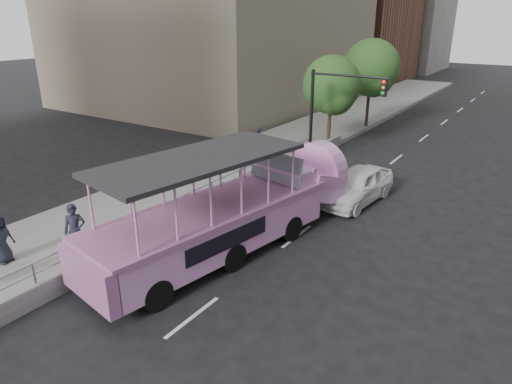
% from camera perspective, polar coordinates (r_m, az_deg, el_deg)
% --- Properties ---
extents(ground, '(160.00, 160.00, 0.00)m').
position_cam_1_polar(ground, '(15.10, -5.77, -10.27)').
color(ground, black).
extents(sidewalk, '(5.50, 80.00, 0.30)m').
position_cam_1_polar(sidewalk, '(25.52, -1.63, 3.61)').
color(sidewalk, '#989893').
rests_on(sidewalk, ground).
extents(kerb_wall, '(0.24, 30.00, 0.36)m').
position_cam_1_polar(kerb_wall, '(18.05, -9.51, -3.23)').
color(kerb_wall, '#ADADA8').
rests_on(kerb_wall, sidewalk).
extents(guardrail, '(0.07, 22.00, 0.71)m').
position_cam_1_polar(guardrail, '(17.79, -9.64, -1.28)').
color(guardrail, silver).
rests_on(guardrail, kerb_wall).
extents(duck_boat, '(4.50, 11.41, 3.69)m').
position_cam_1_polar(duck_boat, '(16.25, -2.66, -2.34)').
color(duck_boat, black).
rests_on(duck_boat, ground).
extents(car, '(2.30, 4.76, 1.57)m').
position_cam_1_polar(car, '(20.83, 12.45, 0.83)').
color(car, white).
rests_on(car, ground).
extents(pedestrian_near, '(0.80, 0.82, 1.90)m').
position_cam_1_polar(pedestrian_near, '(16.13, -21.66, -4.59)').
color(pedestrian_near, '#222532').
rests_on(pedestrian_near, sidewalk).
extents(pedestrian_far, '(0.68, 0.90, 1.68)m').
position_cam_1_polar(pedestrian_far, '(16.92, -29.32, -5.10)').
color(pedestrian_far, '#222532').
rests_on(pedestrian_far, sidewalk).
extents(parking_sign, '(0.27, 0.62, 2.95)m').
position_cam_1_polar(parking_sign, '(21.51, 0.37, 4.94)').
color(parking_sign, black).
rests_on(parking_sign, ground).
extents(traffic_signal, '(4.20, 0.32, 5.20)m').
position_cam_1_polar(traffic_signal, '(24.87, 9.49, 10.82)').
color(traffic_signal, black).
rests_on(traffic_signal, ground).
extents(street_tree_near, '(3.52, 3.52, 5.72)m').
position_cam_1_polar(street_tree_near, '(28.55, 9.52, 12.78)').
color(street_tree_near, '#372719').
rests_on(street_tree_near, ground).
extents(street_tree_far, '(3.97, 3.97, 6.45)m').
position_cam_1_polar(street_tree_far, '(33.94, 14.28, 14.57)').
color(street_tree_far, '#372719').
rests_on(street_tree_far, ground).
extents(midrise_stone_b, '(16.00, 14.00, 20.00)m').
position_cam_1_polar(midrise_stone_b, '(77.77, 16.70, 21.95)').
color(midrise_stone_b, gray).
rests_on(midrise_stone_b, ground).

